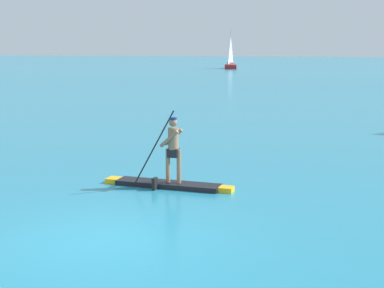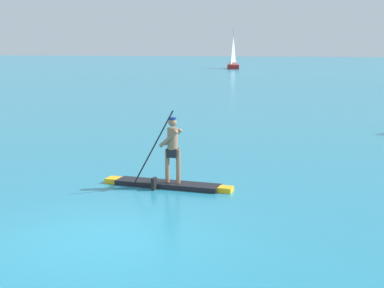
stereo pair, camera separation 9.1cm
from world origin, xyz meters
The scene contains 3 objects.
ground centered at (0.00, 0.00, 0.00)m, with size 440.00×440.00×0.00m, color teal.
paddleboarder_mid_center centered at (-0.22, 3.99, 0.36)m, with size 3.34×0.78×1.99m.
sailboat_left_horizon centered at (-18.38, 84.03, 0.72)m, with size 3.38×6.69×6.61m.
Camera 1 is at (4.50, -8.85, 3.43)m, focal length 52.64 mm.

